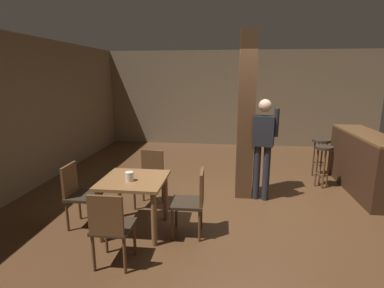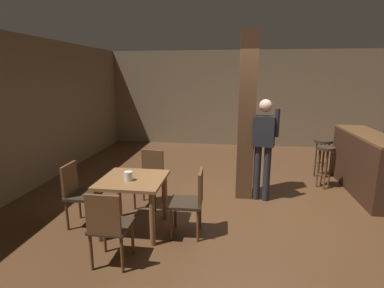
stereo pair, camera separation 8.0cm
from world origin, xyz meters
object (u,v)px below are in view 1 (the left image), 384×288
(chair_south, at_px, (111,225))
(bar_counter, at_px, (359,162))
(dining_table, at_px, (134,189))
(standing_person, at_px, (263,143))
(bar_stool_near, at_px, (323,157))
(chair_west, at_px, (78,192))
(chair_north, at_px, (150,175))
(napkin_cup, at_px, (129,176))
(chair_east, at_px, (193,199))
(bar_stool_mid, at_px, (320,148))

(chair_south, xyz_separation_m, bar_counter, (3.63, 2.72, 0.04))
(dining_table, relative_size, bar_counter, 0.41)
(standing_person, height_order, bar_stool_near, standing_person)
(chair_west, relative_size, chair_north, 1.00)
(chair_south, height_order, bar_counter, bar_counter)
(chair_south, height_order, standing_person, standing_person)
(napkin_cup, bearing_deg, standing_person, 36.74)
(chair_east, xyz_separation_m, standing_person, (1.02, 1.31, 0.50))
(dining_table, distance_m, chair_west, 0.82)
(dining_table, xyz_separation_m, chair_east, (0.80, -0.02, -0.10))
(chair_west, bearing_deg, bar_stool_mid, 33.50)
(bar_stool_near, distance_m, bar_stool_mid, 0.66)
(chair_south, height_order, chair_north, same)
(dining_table, relative_size, napkin_cup, 6.93)
(dining_table, xyz_separation_m, bar_counter, (3.63, 1.89, -0.06))
(napkin_cup, xyz_separation_m, bar_stool_mid, (3.19, 2.76, -0.21))
(standing_person, distance_m, bar_counter, 1.96)
(napkin_cup, xyz_separation_m, standing_person, (1.85, 1.38, 0.19))
(bar_stool_mid, bearing_deg, chair_south, -132.23)
(dining_table, bearing_deg, bar_stool_near, 33.65)
(dining_table, height_order, chair_south, chair_south)
(bar_stool_near, bearing_deg, chair_north, -158.76)
(standing_person, bearing_deg, chair_south, -130.85)
(chair_north, bearing_deg, standing_person, 13.68)
(bar_stool_near, xyz_separation_m, bar_stool_mid, (0.13, 0.65, 0.01))
(chair_west, bearing_deg, bar_stool_near, 27.32)
(chair_south, xyz_separation_m, napkin_cup, (-0.02, 0.73, 0.30))
(dining_table, distance_m, chair_north, 0.85)
(chair_west, height_order, bar_counter, bar_counter)
(bar_counter, bearing_deg, bar_stool_near, 167.11)
(dining_table, relative_size, bar_stool_mid, 1.07)
(chair_west, xyz_separation_m, bar_counter, (4.45, 1.86, 0.04))
(chair_west, distance_m, bar_counter, 4.82)
(chair_east, xyz_separation_m, bar_stool_mid, (2.37, 2.69, 0.09))
(chair_south, relative_size, bar_stool_near, 1.12)
(bar_stool_near, bearing_deg, dining_table, -146.35)
(napkin_cup, xyz_separation_m, bar_counter, (3.65, 1.98, -0.26))
(chair_north, distance_m, standing_person, 1.94)
(napkin_cup, distance_m, bar_counter, 4.17)
(chair_south, bearing_deg, bar_counter, 36.76)
(dining_table, xyz_separation_m, chair_south, (-0.00, -0.83, -0.10))
(standing_person, height_order, bar_stool_mid, standing_person)
(bar_stool_near, height_order, bar_stool_mid, bar_stool_near)
(chair_west, relative_size, standing_person, 0.52)
(chair_east, distance_m, bar_stool_near, 3.03)
(chair_north, xyz_separation_m, bar_stool_near, (3.04, 1.18, 0.08))
(chair_south, xyz_separation_m, standing_person, (1.83, 2.11, 0.50))
(chair_north, distance_m, bar_counter, 3.78)
(standing_person, distance_m, bar_stool_near, 1.48)
(chair_north, relative_size, standing_person, 0.52)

